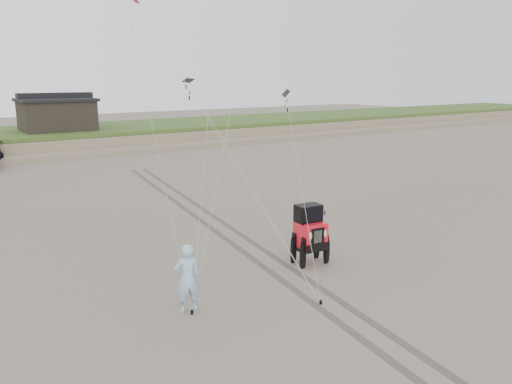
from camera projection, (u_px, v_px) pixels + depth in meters
ground at (290, 299)px, 14.84m from camera, size 160.00×160.00×0.00m
dune_ridge at (35, 141)px, 44.93m from camera, size 160.00×14.25×1.73m
cabin at (57, 113)px, 45.07m from camera, size 6.40×5.40×3.35m
jeep at (310, 241)px, 17.51m from camera, size 2.41×4.72×1.69m
man at (187, 278)px, 13.87m from camera, size 0.81×0.62×1.98m
stake_main at (192, 312)px, 13.89m from camera, size 0.08×0.08×0.12m
stake_aux at (321, 302)px, 14.50m from camera, size 0.08×0.08×0.12m
tire_tracks at (216, 224)px, 22.39m from camera, size 5.22×29.74×0.01m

